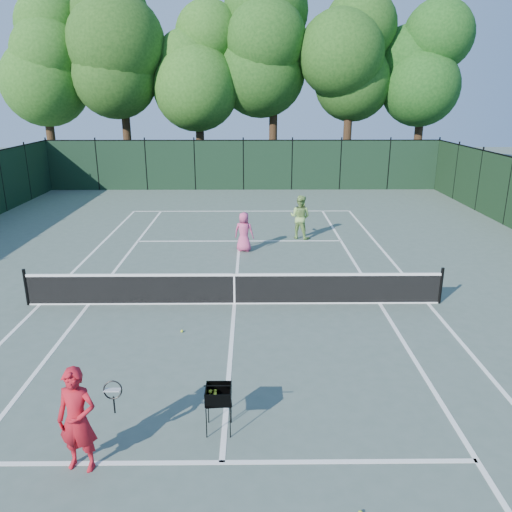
{
  "coord_description": "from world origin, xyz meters",
  "views": [
    {
      "loc": [
        0.49,
        -13.0,
        5.61
      ],
      "look_at": [
        0.62,
        1.0,
        1.1
      ],
      "focal_mm": 35.0,
      "sensor_mm": 36.0,
      "label": 1
    }
  ],
  "objects_px": {
    "player_pink": "(244,232)",
    "ball_hopper": "(218,395)",
    "coach": "(78,420)",
    "loose_ball_midcourt": "(182,331)",
    "player_green": "(300,217)"
  },
  "relations": [
    {
      "from": "coach",
      "to": "loose_ball_midcourt",
      "type": "height_order",
      "value": "coach"
    },
    {
      "from": "player_pink",
      "to": "ball_hopper",
      "type": "xyz_separation_m",
      "value": [
        -0.29,
        -10.63,
        -0.03
      ]
    },
    {
      "from": "coach",
      "to": "player_green",
      "type": "relative_size",
      "value": 0.97
    },
    {
      "from": "player_green",
      "to": "ball_hopper",
      "type": "relative_size",
      "value": 2.1
    },
    {
      "from": "ball_hopper",
      "to": "loose_ball_midcourt",
      "type": "distance_m",
      "value": 4.04
    },
    {
      "from": "ball_hopper",
      "to": "loose_ball_midcourt",
      "type": "height_order",
      "value": "ball_hopper"
    },
    {
      "from": "coach",
      "to": "ball_hopper",
      "type": "distance_m",
      "value": 2.29
    },
    {
      "from": "coach",
      "to": "player_pink",
      "type": "bearing_deg",
      "value": 87.23
    },
    {
      "from": "player_pink",
      "to": "ball_hopper",
      "type": "height_order",
      "value": "player_pink"
    },
    {
      "from": "player_green",
      "to": "player_pink",
      "type": "bearing_deg",
      "value": 64.75
    },
    {
      "from": "player_green",
      "to": "ball_hopper",
      "type": "bearing_deg",
      "value": 105.22
    },
    {
      "from": "coach",
      "to": "ball_hopper",
      "type": "relative_size",
      "value": 2.05
    },
    {
      "from": "coach",
      "to": "loose_ball_midcourt",
      "type": "bearing_deg",
      "value": 87.7
    },
    {
      "from": "player_green",
      "to": "ball_hopper",
      "type": "height_order",
      "value": "player_green"
    },
    {
      "from": "player_pink",
      "to": "player_green",
      "type": "bearing_deg",
      "value": -129.07
    }
  ]
}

